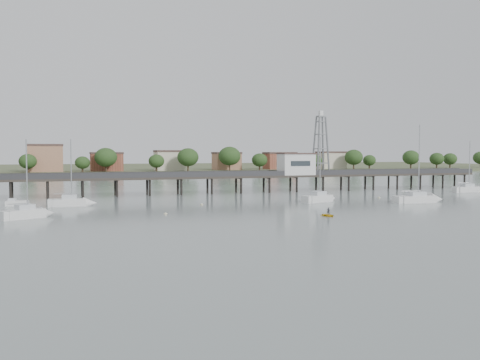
% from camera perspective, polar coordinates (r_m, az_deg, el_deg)
% --- Properties ---
extents(ground_plane, '(500.00, 500.00, 0.00)m').
position_cam_1_polar(ground_plane, '(64.65, 7.76, -5.47)').
color(ground_plane, slate).
rests_on(ground_plane, ground).
extents(pier, '(150.00, 5.00, 5.50)m').
position_cam_1_polar(pier, '(120.86, -4.86, 0.29)').
color(pier, '#2D2823').
rests_on(pier, ground).
extents(pier_building, '(8.40, 5.40, 5.30)m').
position_cam_1_polar(pier_building, '(128.91, 6.01, 1.73)').
color(pier_building, silver).
rests_on(pier_building, ground).
extents(lattice_tower, '(3.20, 3.20, 15.50)m').
position_cam_1_polar(lattice_tower, '(131.71, 8.60, 3.67)').
color(lattice_tower, slate).
rests_on(lattice_tower, ground).
extents(sailboat_b, '(7.54, 2.60, 12.35)m').
position_cam_1_polar(sailboat_b, '(98.23, -17.09, -2.30)').
color(sailboat_b, silver).
rests_on(sailboat_b, ground).
extents(sailboat_c, '(8.17, 5.02, 13.05)m').
position_cam_1_polar(sailboat_c, '(103.65, 8.81, -1.93)').
color(sailboat_c, silver).
rests_on(sailboat_c, ground).
extents(sailboat_e, '(7.84, 2.68, 12.81)m').
position_cam_1_polar(sailboat_e, '(138.40, 23.48, -0.91)').
color(sailboat_e, silver).
rests_on(sailboat_e, ground).
extents(sailboat_d, '(9.52, 2.88, 15.55)m').
position_cam_1_polar(sailboat_d, '(106.82, 19.00, -1.92)').
color(sailboat_d, silver).
rests_on(sailboat_d, ground).
extents(sailboat_a, '(7.25, 5.25, 11.89)m').
position_cam_1_polar(sailboat_a, '(82.68, -21.30, -3.34)').
color(sailboat_a, silver).
rests_on(sailboat_a, ground).
extents(white_tender, '(3.96, 1.91, 1.49)m').
position_cam_1_polar(white_tender, '(102.38, -22.72, -2.29)').
color(white_tender, silver).
rests_on(white_tender, ground).
extents(yellow_dinghy, '(1.83, 0.81, 2.48)m').
position_cam_1_polar(yellow_dinghy, '(80.30, 9.40, -3.83)').
color(yellow_dinghy, yellow).
rests_on(yellow_dinghy, ground).
extents(dinghy_occupant, '(0.77, 1.12, 0.25)m').
position_cam_1_polar(dinghy_occupant, '(80.30, 9.40, -3.83)').
color(dinghy_occupant, black).
rests_on(dinghy_occupant, ground).
extents(mooring_buoys, '(84.85, 15.42, 0.39)m').
position_cam_1_polar(mooring_buoys, '(95.92, 0.63, -2.63)').
color(mooring_buoys, beige).
rests_on(mooring_buoys, ground).
extents(far_shore, '(500.00, 170.00, 10.40)m').
position_cam_1_polar(far_shore, '(298.45, -12.88, 1.28)').
color(far_shore, '#475133').
rests_on(far_shore, ground).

